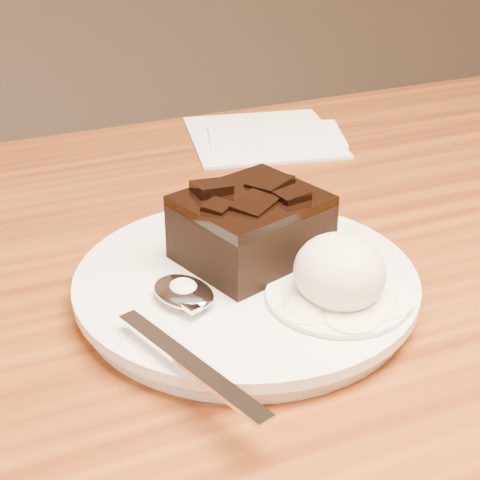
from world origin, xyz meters
name	(u,v)px	position (x,y,z in m)	size (l,w,h in m)	color
plate	(246,287)	(0.00, 0.03, 0.76)	(0.23, 0.23, 0.02)	silver
brownie	(251,232)	(0.01, 0.05, 0.79)	(0.09, 0.08, 0.04)	black
ice_cream_scoop	(339,272)	(0.04, -0.02, 0.79)	(0.06, 0.06, 0.05)	white
melt_puddle	(338,297)	(0.04, -0.02, 0.77)	(0.09, 0.09, 0.00)	white
spoon	(184,294)	(-0.05, 0.01, 0.77)	(0.03, 0.18, 0.01)	silver
napkin	(263,135)	(0.14, 0.30, 0.75)	(0.15, 0.15, 0.01)	white
crumb_a	(297,287)	(0.02, 0.00, 0.77)	(0.01, 0.01, 0.00)	black
crumb_b	(357,302)	(0.04, -0.03, 0.77)	(0.01, 0.01, 0.00)	black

